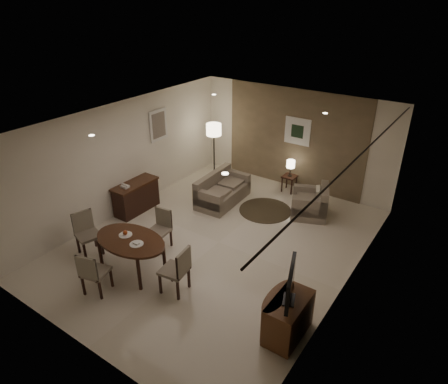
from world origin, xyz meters
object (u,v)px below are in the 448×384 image
Objects in this scene: tv_cabinet at (288,318)px; chair_near at (96,271)px; dining_table at (132,255)px; sofa at (223,189)px; chair_left at (88,235)px; side_table at (289,184)px; floor_lamp at (214,152)px; chair_far at (159,230)px; chair_right at (174,270)px; armchair at (310,201)px; console_desk at (136,197)px.

chair_near is (-3.31, -1.03, 0.09)m from tv_cabinet.
dining_table is 0.97× the size of sofa.
dining_table is at bearing 179.79° from sofa.
chair_left is 2.01× the size of side_table.
chair_far is at bearing -72.69° from floor_lamp.
chair_right reaches higher than armchair.
chair_right reaches higher than console_desk.
chair_right is at bearing -70.06° from chair_left.
side_table is at bearing 49.67° from console_desk.
sofa is at bearing -104.94° from chair_near.
floor_lamp is at bearing -119.10° from armchair.
chair_far reaches higher than dining_table.
console_desk is 2.98m from chair_near.
console_desk is 1.33× the size of tv_cabinet.
sofa is at bearing 85.45° from chair_far.
tv_cabinet is 4.59m from sofa.
tv_cabinet is 0.99× the size of chair_left.
chair_near is (1.58, -2.53, 0.06)m from console_desk.
armchair is at bearing -129.19° from chair_near.
chair_near reaches higher than sofa.
side_table is (1.06, 5.63, -0.21)m from chair_near.
sofa is 0.95× the size of floor_lamp.
chair_left is (0.53, -1.85, 0.08)m from console_desk.
armchair is (3.08, 4.07, -0.07)m from chair_left.
armchair is at bearing -20.53° from chair_left.
chair_far is at bearing 95.90° from dining_table.
tv_cabinet reaches higher than side_table.
chair_left is at bearing -89.49° from floor_lamp.
armchair is at bearing 63.81° from dining_table.
dining_table is at bearing -101.38° from side_table.
dining_table reaches higher than side_table.
chair_left is at bearing -175.43° from tv_cabinet.
tv_cabinet is 3.94m from armchair.
sofa is (-0.08, 2.46, -0.06)m from chair_far.
armchair is (2.03, 4.75, -0.05)m from chair_near.
chair_near reaches higher than dining_table.
console_desk is 0.79× the size of dining_table.
chair_far is 0.93× the size of chair_right.
chair_right is at bearing -162.67° from sofa.
floor_lamp is at bearing 105.15° from dining_table.
console_desk reaches higher than side_table.
chair_far reaches higher than tv_cabinet.
chair_far reaches higher than armchair.
chair_right is (2.20, 0.13, 0.01)m from chair_left.
chair_far is (-3.32, 0.62, 0.08)m from tv_cabinet.
sofa is 2.20m from armchair.
sofa is at bearing 137.71° from tv_cabinet.
sofa is at bearing 92.85° from dining_table.
dining_table is 4.51m from floor_lamp.
chair_near is 5.73m from side_table.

